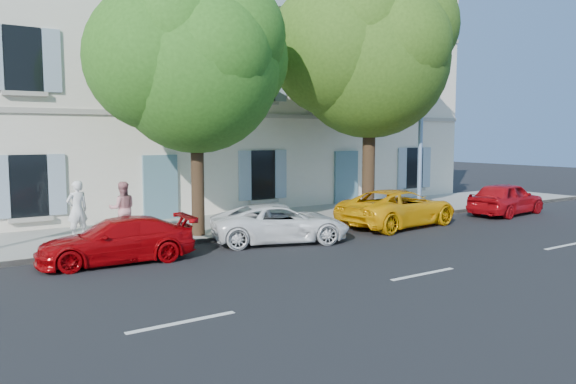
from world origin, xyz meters
TOP-DOWN VIEW (x-y plane):
  - ground at (0.00, 0.00)m, footprint 90.00×90.00m
  - sidewalk at (0.00, 4.45)m, footprint 36.00×4.50m
  - kerb at (0.00, 2.28)m, footprint 36.00×0.16m
  - building at (0.00, 10.20)m, footprint 28.00×7.00m
  - car_red_coupe at (-5.50, 1.21)m, footprint 4.03×1.94m
  - car_white_coupe at (-0.59, 1.12)m, footprint 4.57×3.19m
  - car_yellow_supercar at (4.47, 1.26)m, footprint 4.94×2.68m
  - car_red_hatchback at (10.16, 0.86)m, footprint 4.09×2.06m
  - tree_left at (-2.47, 2.87)m, footprint 5.03×5.03m
  - tree_right at (4.97, 3.37)m, footprint 6.00×6.00m
  - street_lamp at (6.94, 2.38)m, footprint 0.31×1.88m
  - pedestrian_a at (-5.69, 4.36)m, footprint 0.69×0.52m
  - pedestrian_b at (-4.42, 4.08)m, footprint 0.93×0.80m

SIDE VIEW (x-z plane):
  - ground at x=0.00m, z-range 0.00..0.00m
  - sidewalk at x=0.00m, z-range 0.00..0.15m
  - kerb at x=0.00m, z-range 0.00..0.16m
  - car_red_coupe at x=-5.50m, z-range 0.00..1.13m
  - car_white_coupe at x=-0.59m, z-range 0.00..1.16m
  - car_yellow_supercar at x=4.47m, z-range 0.00..1.32m
  - car_red_hatchback at x=10.16m, z-range 0.00..1.34m
  - pedestrian_b at x=-4.42m, z-range 0.15..1.81m
  - pedestrian_a at x=-5.69m, z-range 0.15..1.88m
  - street_lamp at x=6.94m, z-range 0.74..9.57m
  - tree_left at x=-2.47m, z-range 1.27..9.06m
  - building at x=0.00m, z-range 0.00..12.00m
  - tree_right at x=4.97m, z-range 1.46..10.70m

